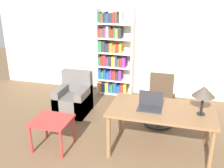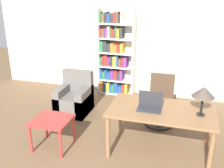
{
  "view_description": "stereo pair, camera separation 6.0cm",
  "coord_description": "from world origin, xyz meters",
  "px_view_note": "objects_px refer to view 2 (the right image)",
  "views": [
    {
      "loc": [
        0.74,
        -1.55,
        2.54
      ],
      "look_at": [
        -0.35,
        2.36,
        1.01
      ],
      "focal_mm": 42.0,
      "sensor_mm": 36.0,
      "label": 1
    },
    {
      "loc": [
        0.8,
        -1.54,
        2.54
      ],
      "look_at": [
        -0.35,
        2.36,
        1.01
      ],
      "focal_mm": 42.0,
      "sensor_mm": 36.0,
      "label": 2
    }
  ],
  "objects_px": {
    "office_chair": "(160,103)",
    "side_table_blue": "(52,123)",
    "table_lamp": "(204,92)",
    "bookshelf": "(114,56)",
    "laptop": "(150,105)",
    "armchair": "(74,99)",
    "desk": "(161,115)"
  },
  "relations": [
    {
      "from": "table_lamp",
      "to": "side_table_blue",
      "type": "relative_size",
      "value": 0.74
    },
    {
      "from": "side_table_blue",
      "to": "table_lamp",
      "type": "bearing_deg",
      "value": 8.37
    },
    {
      "from": "office_chair",
      "to": "bookshelf",
      "type": "height_order",
      "value": "bookshelf"
    },
    {
      "from": "office_chair",
      "to": "desk",
      "type": "bearing_deg",
      "value": -83.7
    },
    {
      "from": "desk",
      "to": "bookshelf",
      "type": "distance_m",
      "value": 2.6
    },
    {
      "from": "table_lamp",
      "to": "armchair",
      "type": "xyz_separation_m",
      "value": [
        -2.48,
        0.98,
        -0.83
      ]
    },
    {
      "from": "side_table_blue",
      "to": "bookshelf",
      "type": "distance_m",
      "value": 2.61
    },
    {
      "from": "laptop",
      "to": "table_lamp",
      "type": "relative_size",
      "value": 0.83
    },
    {
      "from": "side_table_blue",
      "to": "bookshelf",
      "type": "xyz_separation_m",
      "value": [
        0.32,
        2.54,
        0.51
      ]
    },
    {
      "from": "laptop",
      "to": "side_table_blue",
      "type": "height_order",
      "value": "laptop"
    },
    {
      "from": "armchair",
      "to": "table_lamp",
      "type": "bearing_deg",
      "value": -21.58
    },
    {
      "from": "office_chair",
      "to": "side_table_blue",
      "type": "xyz_separation_m",
      "value": [
        -1.6,
        -1.33,
        0.02
      ]
    },
    {
      "from": "table_lamp",
      "to": "bookshelf",
      "type": "relative_size",
      "value": 0.22
    },
    {
      "from": "bookshelf",
      "to": "desk",
      "type": "bearing_deg",
      "value": -57.53
    },
    {
      "from": "desk",
      "to": "table_lamp",
      "type": "relative_size",
      "value": 3.64
    },
    {
      "from": "office_chair",
      "to": "bookshelf",
      "type": "xyz_separation_m",
      "value": [
        -1.28,
        1.22,
        0.53
      ]
    },
    {
      "from": "laptop",
      "to": "office_chair",
      "type": "distance_m",
      "value": 1.08
    },
    {
      "from": "armchair",
      "to": "office_chair",
      "type": "bearing_deg",
      "value": 0.31
    },
    {
      "from": "side_table_blue",
      "to": "bookshelf",
      "type": "bearing_deg",
      "value": 82.75
    },
    {
      "from": "side_table_blue",
      "to": "armchair",
      "type": "xyz_separation_m",
      "value": [
        -0.2,
        1.32,
        -0.15
      ]
    },
    {
      "from": "desk",
      "to": "bookshelf",
      "type": "height_order",
      "value": "bookshelf"
    },
    {
      "from": "desk",
      "to": "office_chair",
      "type": "distance_m",
      "value": 1.0
    },
    {
      "from": "desk",
      "to": "bookshelf",
      "type": "bearing_deg",
      "value": 122.47
    },
    {
      "from": "laptop",
      "to": "armchair",
      "type": "distance_m",
      "value": 2.06
    },
    {
      "from": "desk",
      "to": "side_table_blue",
      "type": "bearing_deg",
      "value": -167.91
    },
    {
      "from": "office_chair",
      "to": "side_table_blue",
      "type": "bearing_deg",
      "value": -140.37
    },
    {
      "from": "table_lamp",
      "to": "bookshelf",
      "type": "height_order",
      "value": "bookshelf"
    },
    {
      "from": "desk",
      "to": "office_chair",
      "type": "xyz_separation_m",
      "value": [
        -0.11,
        0.96,
        -0.25
      ]
    },
    {
      "from": "bookshelf",
      "to": "office_chair",
      "type": "bearing_deg",
      "value": -43.56
    },
    {
      "from": "office_chair",
      "to": "side_table_blue",
      "type": "distance_m",
      "value": 2.08
    },
    {
      "from": "side_table_blue",
      "to": "laptop",
      "type": "bearing_deg",
      "value": 12.2
    },
    {
      "from": "laptop",
      "to": "table_lamp",
      "type": "height_order",
      "value": "table_lamp"
    }
  ]
}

